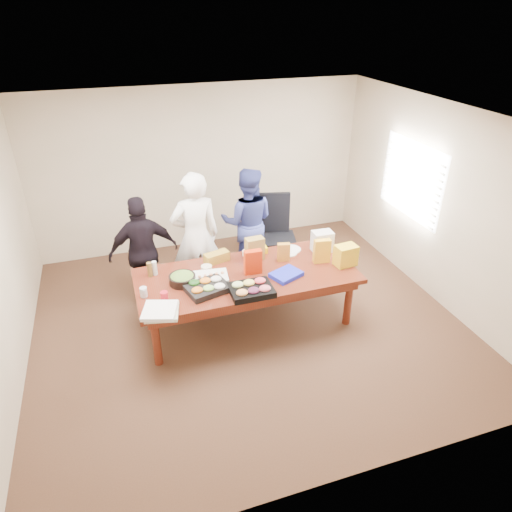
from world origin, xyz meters
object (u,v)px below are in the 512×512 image
object	(u,v)px
sheet_cake	(211,278)
salad_bowl	(182,279)
conference_table	(247,298)
office_chair	(279,237)
person_center	(196,237)
person_right	(248,222)

from	to	relation	value
sheet_cake	salad_bowl	size ratio (longest dim) A/B	1.26
conference_table	salad_bowl	bearing A→B (deg)	176.90
salad_bowl	conference_table	bearing A→B (deg)	-3.10
office_chair	person_center	bearing A→B (deg)	-154.33
conference_table	salad_bowl	distance (m)	0.92
person_right	person_center	bearing A→B (deg)	43.59
office_chair	person_center	distance (m)	1.41
conference_table	person_center	world-z (taller)	person_center
person_center	sheet_cake	bearing A→B (deg)	87.78
office_chair	person_center	xyz separation A→B (m)	(-1.34, -0.28, 0.35)
office_chair	sheet_cake	distance (m)	1.78
person_right	conference_table	bearing A→B (deg)	91.23
office_chair	sheet_cake	xyz separation A→B (m)	(-1.34, -1.16, 0.20)
office_chair	salad_bowl	bearing A→B (deg)	-132.69
person_center	person_right	bearing A→B (deg)	-157.74
person_center	conference_table	bearing A→B (deg)	115.83
person_center	sheet_cake	world-z (taller)	person_center
conference_table	sheet_cake	size ratio (longest dim) A/B	6.76
office_chair	sheet_cake	bearing A→B (deg)	-125.10
conference_table	person_right	bearing A→B (deg)	72.19
salad_bowl	person_right	bearing A→B (deg)	45.14
conference_table	person_center	size ratio (longest dim) A/B	1.50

